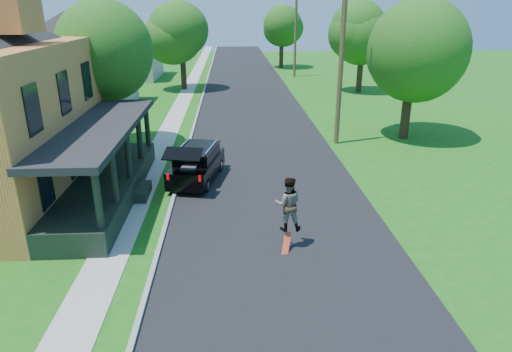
{
  "coord_description": "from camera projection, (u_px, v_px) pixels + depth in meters",
  "views": [
    {
      "loc": [
        -1.61,
        -11.88,
        7.55
      ],
      "look_at": [
        -0.77,
        3.0,
        1.96
      ],
      "focal_mm": 32.0,
      "sensor_mm": 36.0,
      "label": 1
    }
  ],
  "objects": [
    {
      "name": "tree_left_mid",
      "position": [
        111.0,
        50.0,
        24.12
      ],
      "size": [
        5.99,
        5.61,
        7.94
      ],
      "rotation": [
        0.0,
        0.0,
        0.24
      ],
      "color": "black",
      "rests_on": "ground"
    },
    {
      "name": "neighbor_house_mid",
      "position": [
        70.0,
        53.0,
        34.09
      ],
      "size": [
        12.78,
        12.78,
        8.3
      ],
      "color": "#ADA899",
      "rests_on": "ground"
    },
    {
      "name": "tree_right_far",
      "position": [
        281.0,
        25.0,
        56.96
      ],
      "size": [
        6.35,
        6.07,
        7.83
      ],
      "rotation": [
        0.0,
        0.0,
        0.43
      ],
      "color": "black",
      "rests_on": "ground"
    },
    {
      "name": "front_walk",
      "position": [
        43.0,
        199.0,
        18.95
      ],
      "size": [
        6.5,
        1.2,
        0.03
      ],
      "primitive_type": "cube",
      "color": "gray",
      "rests_on": "ground"
    },
    {
      "name": "utility_pole_near",
      "position": [
        341.0,
        62.0,
        24.98
      ],
      "size": [
        1.68,
        0.55,
        8.96
      ],
      "rotation": [
        0.0,
        0.0,
        0.25
      ],
      "color": "#4F3624",
      "rests_on": "ground"
    },
    {
      "name": "tree_left_far",
      "position": [
        181.0,
        31.0,
        41.87
      ],
      "size": [
        7.08,
        7.17,
        8.48
      ],
      "rotation": [
        0.0,
        0.0,
        -0.3
      ],
      "color": "black",
      "rests_on": "ground"
    },
    {
      "name": "tree_right_near",
      "position": [
        413.0,
        46.0,
        25.83
      ],
      "size": [
        6.02,
        6.08,
        8.28
      ],
      "rotation": [
        0.0,
        0.0,
        -0.18
      ],
      "color": "black",
      "rests_on": "ground"
    },
    {
      "name": "sidewalk",
      "position": [
        174.0,
        119.0,
        32.24
      ],
      "size": [
        1.3,
        120.0,
        0.03
      ],
      "primitive_type": "cube",
      "color": "gray",
      "rests_on": "ground"
    },
    {
      "name": "utility_pole_far",
      "position": [
        296.0,
        27.0,
        49.53
      ],
      "size": [
        1.68,
        0.48,
        10.3
      ],
      "rotation": [
        0.0,
        0.0,
        0.21
      ],
      "color": "#4F3624",
      "rests_on": "ground"
    },
    {
      "name": "tree_right_mid",
      "position": [
        363.0,
        28.0,
        40.39
      ],
      "size": [
        7.4,
        7.52,
        8.82
      ],
      "rotation": [
        0.0,
        0.0,
        -0.42
      ],
      "color": "black",
      "rests_on": "ground"
    },
    {
      "name": "skateboarder",
      "position": [
        288.0,
        204.0,
        14.71
      ],
      "size": [
        0.92,
        0.73,
        1.82
      ],
      "rotation": [
        0.0,
        0.0,
        3.09
      ],
      "color": "black",
      "rests_on": "ground"
    },
    {
      "name": "ground",
      "position": [
        287.0,
        270.0,
        13.84
      ],
      "size": [
        140.0,
        140.0,
        0.0
      ],
      "primitive_type": "plane",
      "color": "#195D12",
      "rests_on": "ground"
    },
    {
      "name": "neighbor_house_far",
      "position": [
        119.0,
        38.0,
        49.04
      ],
      "size": [
        12.78,
        12.78,
        8.3
      ],
      "color": "#ADA899",
      "rests_on": "ground"
    },
    {
      "name": "skateboard",
      "position": [
        286.0,
        244.0,
        14.86
      ],
      "size": [
        0.39,
        0.58,
        0.65
      ],
      "rotation": [
        0.0,
        0.0,
        -0.03
      ],
      "color": "#B92E0F",
      "rests_on": "ground"
    },
    {
      "name": "curb",
      "position": [
        196.0,
        119.0,
        32.32
      ],
      "size": [
        0.15,
        120.0,
        0.12
      ],
      "primitive_type": "cube",
      "color": "gray",
      "rests_on": "ground"
    },
    {
      "name": "street",
      "position": [
        253.0,
        118.0,
        32.53
      ],
      "size": [
        8.0,
        120.0,
        0.02
      ],
      "primitive_type": "cube",
      "color": "black",
      "rests_on": "ground"
    },
    {
      "name": "black_suv",
      "position": [
        197.0,
        164.0,
        20.71
      ],
      "size": [
        2.48,
        4.66,
        2.06
      ],
      "rotation": [
        0.0,
        0.0,
        -0.2
      ],
      "color": "black",
      "rests_on": "ground"
    }
  ]
}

